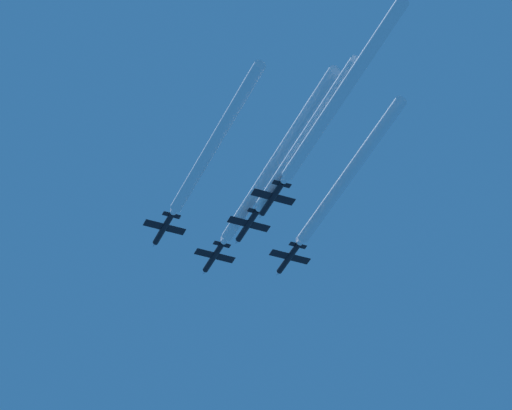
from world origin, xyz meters
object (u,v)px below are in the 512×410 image
(jet_lead, at_px, (213,258))
(jet_left_wingman, at_px, (163,229))
(jet_right_wingman, at_px, (288,259))
(jet_slot, at_px, (247,226))
(jet_high_trail, at_px, (272,199))

(jet_lead, relative_size, jet_left_wingman, 1.00)
(jet_right_wingman, distance_m, jet_slot, 14.15)
(jet_lead, xyz_separation_m, jet_right_wingman, (11.96, -8.01, -2.41))
(jet_right_wingman, height_order, jet_high_trail, jet_right_wingman)
(jet_lead, distance_m, jet_high_trail, 28.13)
(jet_left_wingman, distance_m, jet_high_trail, 24.05)
(jet_right_wingman, relative_size, jet_slot, 1.00)
(jet_left_wingman, relative_size, jet_high_trail, 1.00)
(jet_lead, bearing_deg, jet_high_trail, -89.27)
(jet_high_trail, bearing_deg, jet_slot, 89.70)
(jet_slot, bearing_deg, jet_high_trail, -90.30)
(jet_slot, bearing_deg, jet_right_wingman, 34.80)
(jet_lead, xyz_separation_m, jet_slot, (0.41, -16.04, -3.95))
(jet_lead, relative_size, jet_slot, 1.00)
(jet_left_wingman, height_order, jet_slot, jet_left_wingman)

